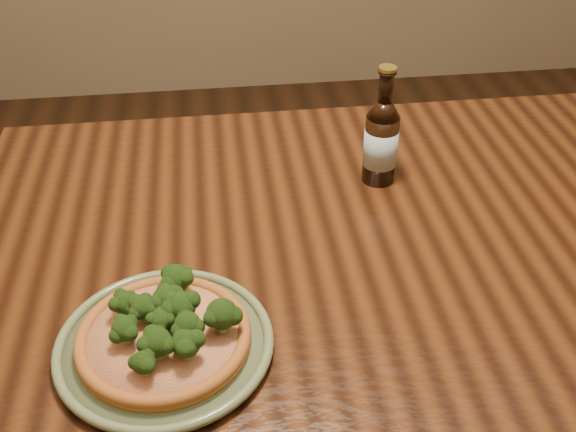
{
  "coord_description": "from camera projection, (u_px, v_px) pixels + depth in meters",
  "views": [
    {
      "loc": [
        -0.37,
        -0.76,
        1.44
      ],
      "look_at": [
        -0.26,
        0.07,
        0.82
      ],
      "focal_mm": 42.0,
      "sensor_mm": 36.0,
      "label": 1
    }
  ],
  "objects": [
    {
      "name": "pizza",
      "position": [
        165.0,
        332.0,
        0.89
      ],
      "size": [
        0.23,
        0.23,
        0.07
      ],
      "rotation": [
        0.0,
        0.0,
        -0.32
      ],
      "color": "#AE6227",
      "rests_on": "plate"
    },
    {
      "name": "table",
      "position": [
        433.0,
        270.0,
        1.19
      ],
      "size": [
        1.6,
        0.9,
        0.75
      ],
      "color": "#42210E",
      "rests_on": "ground"
    },
    {
      "name": "plate",
      "position": [
        165.0,
        344.0,
        0.91
      ],
      "size": [
        0.3,
        0.3,
        0.02
      ],
      "rotation": [
        0.0,
        0.0,
        0.24
      ],
      "color": "#677752",
      "rests_on": "table"
    },
    {
      "name": "beer_bottle",
      "position": [
        381.0,
        140.0,
        1.2
      ],
      "size": [
        0.06,
        0.06,
        0.22
      ],
      "rotation": [
        0.0,
        0.0,
        0.34
      ],
      "color": "black",
      "rests_on": "table"
    }
  ]
}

